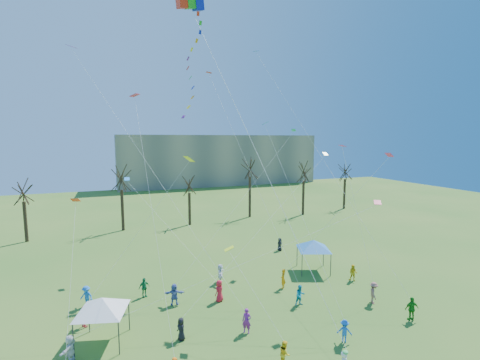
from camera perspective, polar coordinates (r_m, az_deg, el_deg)
name	(u,v)px	position (r m, az deg, el deg)	size (l,w,h in m)	color
distant_building	(219,160)	(103.92, -3.65, 3.49)	(60.00, 14.00, 15.00)	gray
bare_tree_row	(183,181)	(54.79, -9.66, -0.09)	(70.72, 8.29, 11.32)	black
big_box_kite	(197,67)	(25.41, -7.43, 18.60)	(4.09, 6.69, 24.82)	red
canopy_tent_white	(102,305)	(25.85, -22.51, -19.05)	(4.17, 4.17, 3.25)	#3F3F44
canopy_tent_blue	(314,245)	(36.54, 12.45, -10.73)	(4.18, 4.18, 3.36)	#3F3F44
festival_crowd	(229,302)	(28.52, -1.94, -20.11)	(25.67, 20.04, 1.86)	red
small_kites_aloft	(230,151)	(29.47, -1.76, 4.99)	(25.19, 17.88, 33.26)	red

